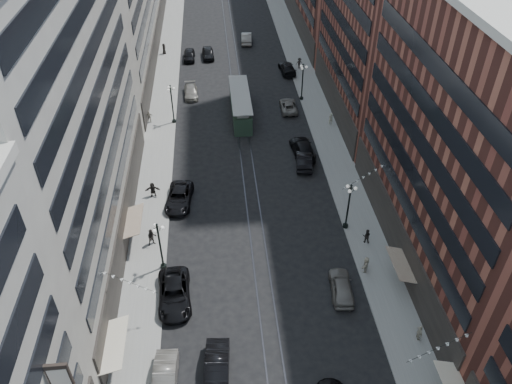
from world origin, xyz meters
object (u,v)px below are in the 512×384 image
object	(u,v)px
car_7	(179,197)
car_10	(304,159)
car_9	(189,55)
pedestrian_5	(153,190)
pedestrian_extra_0	(366,264)
car_13	(208,53)
pedestrian_7	(366,236)
lamppost_se_far	(349,205)
pedestrian_6	(149,117)
pedestrian_9	(299,63)
lamppost_sw_mid	(172,103)
car_11	(288,106)
pedestrian_extra_1	(164,49)
car_1	(165,379)
car_8	(191,92)
car_5	(217,369)
car_12	(287,68)
car_4	(341,287)
lamppost_sw_far	(160,245)
car_2	(174,294)
car_extra_0	(303,148)
car_14	(246,38)
pedestrian_8	(331,119)
pedestrian_2	(152,237)
lamppost_se_mid	(302,81)
pedestrian_4	(420,333)

from	to	relation	value
car_7	car_10	distance (m)	15.96
car_9	pedestrian_5	size ratio (longest dim) A/B	2.65
car_9	pedestrian_extra_0	distance (m)	52.99
car_13	pedestrian_7	xyz separation A→B (m)	(14.90, -46.87, 0.15)
lamppost_se_far	car_9	world-z (taller)	lamppost_se_far
pedestrian_6	pedestrian_9	world-z (taller)	pedestrian_9
lamppost_sw_mid	car_11	bearing A→B (deg)	7.73
lamppost_sw_mid	pedestrian_extra_1	world-z (taller)	lamppost_sw_mid
lamppost_sw_mid	car_1	bearing A→B (deg)	-88.83
pedestrian_7	car_7	bearing A→B (deg)	-3.85
car_8	pedestrian_6	xyz separation A→B (m)	(-5.52, -7.45, 0.30)
car_5	car_12	xyz separation A→B (m)	(12.89, 53.17, -0.08)
lamppost_se_far	car_12	distance (m)	37.58
car_4	car_9	world-z (taller)	car_4
car_10	car_12	bearing A→B (deg)	-86.05
lamppost_sw_far	pedestrian_9	size ratio (longest dim) A/B	3.12
car_2	pedestrian_5	world-z (taller)	pedestrian_5
lamppost_se_far	car_5	world-z (taller)	lamppost_se_far
car_4	car_5	xyz separation A→B (m)	(-11.29, -7.26, 0.07)
pedestrian_extra_1	car_2	bearing A→B (deg)	160.15
car_10	pedestrian_extra_1	bearing A→B (deg)	-54.51
car_13	car_extra_0	bearing A→B (deg)	-72.62
car_12	car_14	bearing A→B (deg)	-71.14
pedestrian_7	car_4	bearing A→B (deg)	76.56
car_4	car_5	size ratio (longest dim) A/B	0.89
car_5	car_10	bearing A→B (deg)	71.46
car_8	pedestrian_5	xyz separation A→B (m)	(-3.91, -23.75, 0.33)
car_4	car_5	bearing A→B (deg)	37.39
car_4	pedestrian_8	distance (m)	29.32
lamppost_sw_mid	lamppost_se_far	size ratio (longest dim) A/B	1.00
pedestrian_2	car_13	bearing A→B (deg)	63.76
pedestrian_extra_1	car_extra_0	bearing A→B (deg)	-173.97
lamppost_se_far	car_11	distance (m)	25.40
lamppost_se_mid	car_14	distance (m)	23.63
car_8	car_14	xyz separation A→B (m)	(9.80, 19.91, 0.16)
lamppost_se_mid	car_1	size ratio (longest dim) A/B	1.13
car_11	pedestrian_9	xyz separation A→B (m)	(3.70, 13.39, 0.36)
car_9	pedestrian_extra_0	xyz separation A→B (m)	(17.02, -50.18, 0.20)
lamppost_se_mid	pedestrian_2	bearing A→B (deg)	-124.26
lamppost_se_mid	pedestrian_extra_1	size ratio (longest dim) A/B	3.05
car_5	car_11	world-z (taller)	car_5
lamppost_se_mid	car_9	xyz separation A→B (m)	(-16.62, 16.05, -2.31)
pedestrian_4	pedestrian_7	distance (m)	11.60
pedestrian_2	pedestrian_8	xyz separation A→B (m)	(22.30, 21.25, -0.07)
lamppost_sw_mid	car_14	xyz separation A→B (m)	(12.03, 27.64, -2.24)
car_5	pedestrian_extra_1	bearing A→B (deg)	100.54
car_12	pedestrian_2	bearing A→B (deg)	59.73
car_9	car_1	bearing A→B (deg)	-89.99
pedestrian_2	car_8	distance (m)	31.71
car_13	pedestrian_extra_1	distance (m)	7.81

